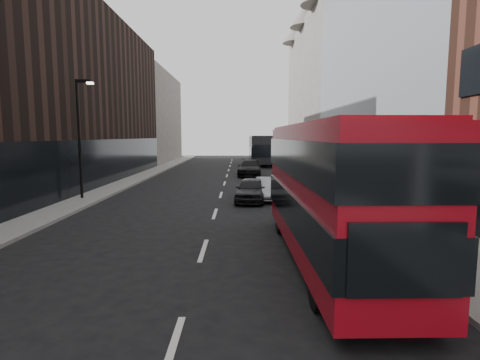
{
  "coord_description": "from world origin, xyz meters",
  "views": [
    {
      "loc": [
        1.23,
        -4.34,
        3.86
      ],
      "look_at": [
        1.24,
        7.23,
        2.5
      ],
      "focal_mm": 28.0,
      "sensor_mm": 36.0,
      "label": 1
    }
  ],
  "objects_px": {
    "car_a": "(251,190)",
    "car_b": "(268,188)",
    "car_c": "(250,168)",
    "red_bus": "(328,186)",
    "street_lamp": "(80,131)",
    "grey_bus": "(260,149)"
  },
  "relations": [
    {
      "from": "red_bus",
      "to": "car_c",
      "type": "distance_m",
      "value": 25.14
    },
    {
      "from": "car_a",
      "to": "car_b",
      "type": "height_order",
      "value": "car_a"
    },
    {
      "from": "street_lamp",
      "to": "car_b",
      "type": "bearing_deg",
      "value": 1.93
    },
    {
      "from": "red_bus",
      "to": "car_b",
      "type": "xyz_separation_m",
      "value": [
        -0.98,
        11.44,
        -1.67
      ]
    },
    {
      "from": "car_a",
      "to": "car_c",
      "type": "distance_m",
      "value": 14.4
    },
    {
      "from": "grey_bus",
      "to": "car_b",
      "type": "xyz_separation_m",
      "value": [
        -1.1,
        -27.95,
        -1.43
      ]
    },
    {
      "from": "car_a",
      "to": "street_lamp",
      "type": "bearing_deg",
      "value": -176.06
    },
    {
      "from": "street_lamp",
      "to": "car_c",
      "type": "relative_size",
      "value": 1.3
    },
    {
      "from": "car_a",
      "to": "car_b",
      "type": "bearing_deg",
      "value": 43.8
    },
    {
      "from": "red_bus",
      "to": "car_c",
      "type": "bearing_deg",
      "value": 92.91
    },
    {
      "from": "street_lamp",
      "to": "car_a",
      "type": "distance_m",
      "value": 10.72
    },
    {
      "from": "car_a",
      "to": "car_c",
      "type": "height_order",
      "value": "car_c"
    },
    {
      "from": "street_lamp",
      "to": "car_b",
      "type": "relative_size",
      "value": 1.74
    },
    {
      "from": "car_b",
      "to": "car_c",
      "type": "xyz_separation_m",
      "value": [
        -0.72,
        13.59,
        0.12
      ]
    },
    {
      "from": "car_a",
      "to": "car_b",
      "type": "xyz_separation_m",
      "value": [
        1.05,
        0.8,
        -0.04
      ]
    },
    {
      "from": "car_b",
      "to": "car_c",
      "type": "bearing_deg",
      "value": 97.59
    },
    {
      "from": "car_c",
      "to": "car_a",
      "type": "bearing_deg",
      "value": -87.6
    },
    {
      "from": "car_c",
      "to": "red_bus",
      "type": "bearing_deg",
      "value": -82.41
    },
    {
      "from": "red_bus",
      "to": "car_a",
      "type": "bearing_deg",
      "value": 99.81
    },
    {
      "from": "street_lamp",
      "to": "car_a",
      "type": "height_order",
      "value": "street_lamp"
    },
    {
      "from": "car_c",
      "to": "grey_bus",
      "type": "bearing_deg",
      "value": 86.44
    },
    {
      "from": "grey_bus",
      "to": "car_b",
      "type": "height_order",
      "value": "grey_bus"
    }
  ]
}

